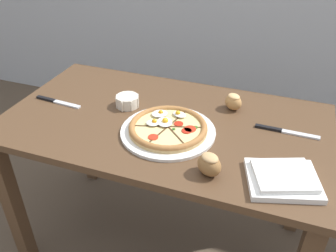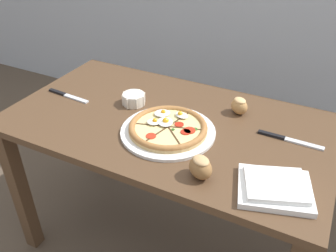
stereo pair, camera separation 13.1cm
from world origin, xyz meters
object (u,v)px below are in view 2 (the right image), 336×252
at_px(napkin_folded, 275,187).
at_px(bread_piece_near, 239,106).
at_px(ramekin_bowl, 134,99).
at_px(knife_main, 68,96).
at_px(knife_spare, 289,140).
at_px(dining_table, 167,143).
at_px(pizza, 168,128).
at_px(bread_piece_mid, 201,167).

height_order(napkin_folded, bread_piece_near, bread_piece_near).
height_order(ramekin_bowl, bread_piece_near, bread_piece_near).
xyz_separation_m(napkin_folded, knife_main, (-0.95, 0.19, -0.01)).
bearing_deg(ramekin_bowl, knife_spare, 2.13).
relative_size(dining_table, bread_piece_near, 13.50).
relative_size(pizza, bread_piece_mid, 3.42).
distance_m(ramekin_bowl, knife_main, 0.31).
height_order(bread_piece_mid, knife_spare, bread_piece_mid).
relative_size(dining_table, napkin_folded, 4.93).
bearing_deg(ramekin_bowl, napkin_folded, -21.97).
xyz_separation_m(bread_piece_near, bread_piece_mid, (0.01, -0.43, 0.00)).
relative_size(bread_piece_near, knife_spare, 0.40).
bearing_deg(ramekin_bowl, bread_piece_near, 16.81).
bearing_deg(dining_table, knife_main, -176.87).
height_order(ramekin_bowl, napkin_folded, ramekin_bowl).
bearing_deg(knife_spare, napkin_folded, -86.93).
height_order(pizza, knife_main, pizza).
relative_size(pizza, knife_main, 1.60).
height_order(ramekin_bowl, knife_main, ramekin_bowl).
relative_size(ramekin_bowl, bread_piece_mid, 0.97).
bearing_deg(knife_main, pizza, -1.55).
bearing_deg(knife_main, dining_table, 7.21).
bearing_deg(bread_piece_mid, dining_table, 134.11).
distance_m(napkin_folded, knife_spare, 0.29).
bearing_deg(knife_main, bread_piece_mid, -13.29).
distance_m(pizza, knife_spare, 0.44).
distance_m(bread_piece_mid, knife_spare, 0.39).
bearing_deg(ramekin_bowl, knife_main, -165.51).
bearing_deg(dining_table, napkin_folded, -24.44).
xyz_separation_m(pizza, knife_main, (-0.52, 0.05, -0.01)).
relative_size(bread_piece_mid, knife_main, 0.47).
distance_m(pizza, ramekin_bowl, 0.26).
bearing_deg(knife_main, bread_piece_near, 19.93).
bearing_deg(ramekin_bowl, pizza, -29.39).
bearing_deg(napkin_folded, dining_table, 155.56).
bearing_deg(knife_main, knife_spare, 10.17).
bearing_deg(knife_spare, ramekin_bowl, -177.03).
xyz_separation_m(dining_table, knife_main, (-0.48, -0.03, 0.12)).
xyz_separation_m(dining_table, knife_spare, (0.46, 0.07, 0.12)).
height_order(pizza, bread_piece_mid, bread_piece_mid).
height_order(bread_piece_near, knife_spare, bread_piece_near).
xyz_separation_m(ramekin_bowl, knife_main, (-0.30, -0.08, -0.02)).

